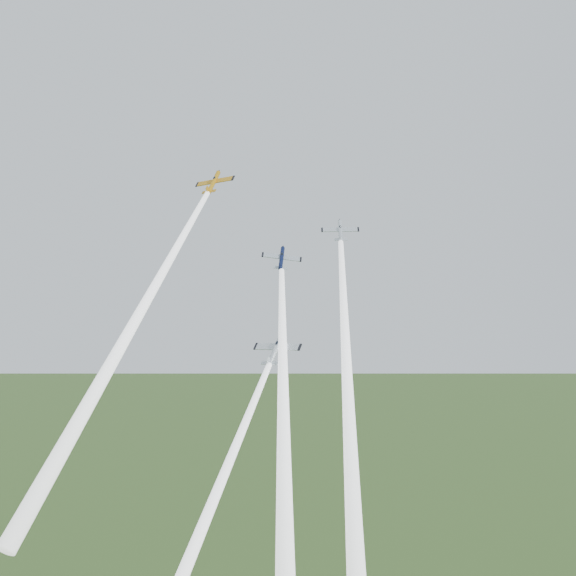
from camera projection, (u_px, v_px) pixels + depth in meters
The scene contains 8 objects.
plane_yellow at pixel (214, 182), 134.98m from camera, with size 8.11×8.05×1.27m, color orange, non-canonical shape.
smoke_trail_yellow at pixel (128, 335), 109.97m from camera, with size 2.60×2.60×70.08m, color white, non-canonical shape.
plane_navy at pixel (282, 258), 130.63m from camera, with size 7.33×7.27×1.15m, color #0D163D, non-canonical shape.
smoke_trail_navy at pixel (283, 402), 107.81m from camera, with size 2.60×2.60×57.73m, color white, non-canonical shape.
plane_silver_right at pixel (340, 231), 132.99m from camera, with size 7.04×6.99×1.10m, color silver, non-canonical shape.
smoke_trail_silver_right at pixel (348, 400), 105.66m from camera, with size 2.60×2.60×70.43m, color white, non-canonical shape.
plane_silver_low at pixel (276, 349), 115.74m from camera, with size 8.35×8.28×1.31m, color silver, non-canonical shape.
smoke_trail_silver_low at pixel (185, 568), 92.00m from camera, with size 2.60×2.60×67.51m, color white, non-canonical shape.
Camera 1 is at (12.94, -127.21, 88.30)m, focal length 45.00 mm.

